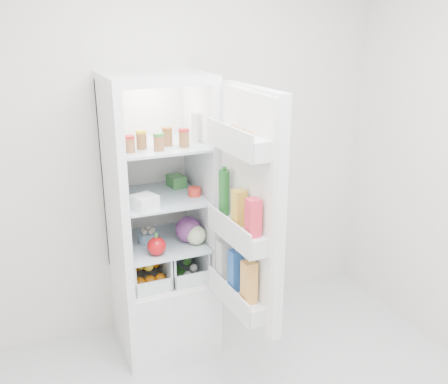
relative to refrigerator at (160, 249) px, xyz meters
name	(u,v)px	position (x,y,z in m)	size (l,w,h in m)	color
room_walls	(288,154)	(0.20, -1.25, 0.93)	(3.02, 3.02, 2.61)	silver
refrigerator	(160,249)	(0.00, 0.00, 0.00)	(0.60, 0.60, 1.80)	white
shelf_low	(162,242)	(0.00, -0.06, 0.07)	(0.49, 0.53, 0.01)	silver
shelf_mid	(160,197)	(0.00, -0.06, 0.38)	(0.49, 0.53, 0.01)	silver
shelf_top	(158,145)	(0.00, -0.06, 0.71)	(0.49, 0.53, 0.01)	silver
crisper_left	(145,264)	(-0.12, -0.06, -0.06)	(0.23, 0.46, 0.22)	silver
crisper_right	(181,257)	(0.12, -0.06, -0.06)	(0.23, 0.46, 0.22)	silver
condiment_jars	(157,141)	(-0.04, -0.18, 0.76)	(0.38, 0.16, 0.08)	#B21919
squeeze_bottle	(194,127)	(0.21, -0.10, 0.81)	(0.05, 0.05, 0.18)	white
tub_white	(145,202)	(-0.15, -0.25, 0.43)	(0.13, 0.13, 0.08)	white
tin_red	(194,192)	(0.19, -0.15, 0.42)	(0.08, 0.08, 0.05)	red
tub_green	(176,181)	(0.15, 0.07, 0.43)	(0.09, 0.13, 0.07)	#3D863D
red_cabbage	(188,229)	(0.15, -0.13, 0.16)	(0.16, 0.16, 0.16)	#551D4D
bell_pepper	(157,246)	(-0.08, -0.24, 0.14)	(0.11, 0.11, 0.11)	#B70B10
mushroom_bowl	(148,237)	(-0.08, -0.03, 0.11)	(0.14, 0.14, 0.06)	#7EA2BC
salad_bag	(196,235)	(0.18, -0.19, 0.14)	(0.12, 0.12, 0.12)	beige
citrus_pile	(146,269)	(-0.12, -0.08, -0.08)	(0.20, 0.31, 0.16)	orange
veg_pile	(182,264)	(0.13, -0.06, -0.10)	(0.16, 0.30, 0.10)	#20521B
fridge_door	(247,215)	(0.32, -0.64, 0.43)	(0.20, 0.60, 1.30)	white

